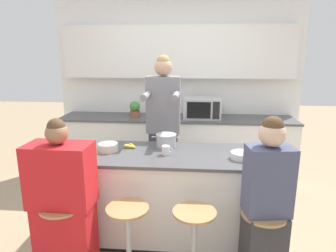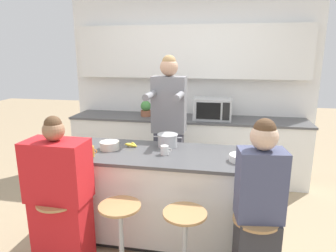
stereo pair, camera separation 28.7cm
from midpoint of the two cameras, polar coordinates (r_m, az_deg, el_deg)
The scene contains 18 objects.
ground_plane at distance 3.27m, azimuth 2.42°, elevation -20.00°, with size 16.00×16.00×0.00m, color tan.
wall_back at distance 4.56m, azimuth 6.07°, elevation 10.31°, with size 3.66×0.22×2.70m.
back_counter at distance 4.47m, azimuth 5.39°, elevation -4.03°, with size 3.40×0.62×0.90m.
kitchen_island at distance 3.04m, azimuth 2.50°, elevation -13.01°, with size 1.98×0.75×0.88m.
bar_stool_leftmost at distance 2.80m, azimuth -16.85°, elevation -19.16°, with size 0.38×0.38×0.63m.
bar_stool_center_left at distance 2.64m, azimuth -5.65°, elevation -20.76°, with size 0.38×0.38×0.63m.
bar_stool_center_right at distance 2.55m, azimuth 6.62°, elevation -22.11°, with size 0.38×0.38×0.63m.
person_cooking at distance 3.52m, azimuth 2.50°, elevation -1.23°, with size 0.39×0.58×1.79m.
person_wrapped_blanket at distance 2.67m, azimuth -16.95°, elevation -13.35°, with size 0.51×0.30×1.34m.
person_seated_near at distance 2.43m, azimuth 20.15°, elevation -15.92°, with size 0.36×0.30×1.39m.
cooking_pot at distance 3.04m, azimuth 2.62°, elevation -2.79°, with size 0.30×0.21×0.13m.
fruit_bowl at distance 3.00m, azimuth -8.40°, elevation -3.72°, with size 0.19×0.19×0.08m.
mixing_bowl_steel at distance 2.77m, azimuth 16.63°, elevation -5.91°, with size 0.20×0.20×0.06m.
coffee_cup_near at distance 2.82m, azimuth 2.28°, elevation -4.65°, with size 0.11×0.08×0.09m.
coffee_cup_far at distance 2.82m, azimuth -11.82°, elevation -4.83°, with size 0.11×0.08×0.10m.
banana_bunch at distance 3.06m, azimuth -4.38°, elevation -3.60°, with size 0.15×0.10×0.05m.
microwave at distance 4.27m, azimuth 10.38°, elevation 3.22°, with size 0.52×0.34×0.30m.
potted_plant at distance 4.43m, azimuth -2.38°, elevation 3.31°, with size 0.16×0.16×0.23m.
Camera 2 is at (0.52, -2.67, 1.82)m, focal length 32.00 mm.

